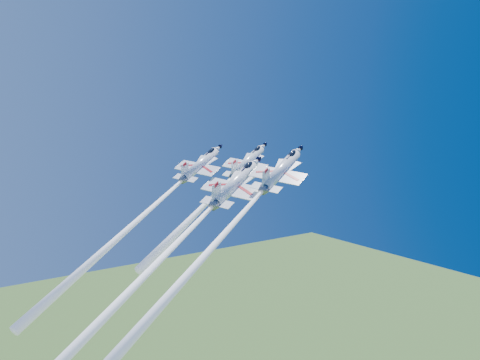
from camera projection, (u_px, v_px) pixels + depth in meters
jet_lead at (216, 194)px, 97.18m from camera, size 29.96×15.44×26.69m
jet_left at (145, 214)px, 90.69m from camera, size 36.48×18.67×36.05m
jet_right at (215, 244)px, 80.87m from camera, size 45.11×23.05×46.07m
jet_slot at (149, 271)px, 78.95m from camera, size 49.80×25.42×51.72m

